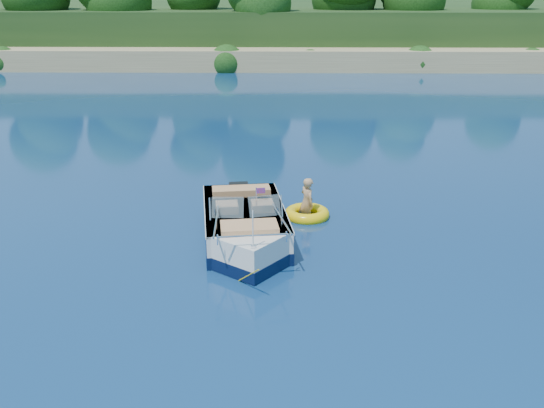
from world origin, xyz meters
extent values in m
plane|color=#0A204A|center=(0.00, 0.00, 0.00)|extent=(160.00, 160.00, 0.00)
cube|color=#907B53|center=(0.00, 38.00, 0.50)|extent=(170.00, 8.00, 2.00)
cube|color=black|center=(0.00, 65.00, 1.00)|extent=(170.00, 56.00, 6.00)
cylinder|color=#2F200F|center=(-18.00, 40.50, 3.10)|extent=(0.44, 0.44, 3.20)
cylinder|color=#2F200F|center=(0.00, 42.00, 3.30)|extent=(0.44, 0.44, 3.60)
cube|color=silver|center=(-2.95, 4.19, 0.29)|extent=(2.38, 3.82, 1.00)
cube|color=silver|center=(-2.71, 2.50, 0.29)|extent=(1.88, 1.88, 1.00)
cube|color=black|center=(-2.95, 4.19, 0.15)|extent=(2.41, 3.86, 0.29)
cube|color=black|center=(-2.71, 2.50, 0.15)|extent=(1.92, 1.92, 0.29)
cube|color=tan|center=(-2.99, 4.47, 0.57)|extent=(1.85, 2.70, 0.10)
cube|color=silver|center=(-2.95, 4.19, 0.76)|extent=(2.41, 3.82, 0.06)
cube|color=black|center=(-3.22, 6.14, 0.33)|extent=(0.56, 0.40, 0.86)
cube|color=#8C9EA5|center=(-3.28, 3.47, 1.04)|extent=(0.74, 0.25, 0.46)
cube|color=#8C9EA5|center=(-2.43, 3.59, 1.04)|extent=(0.78, 0.44, 0.46)
cube|color=tan|center=(-3.34, 3.89, 0.79)|extent=(0.59, 0.59, 0.38)
cube|color=tan|center=(-2.49, 4.01, 0.79)|extent=(0.59, 0.59, 0.38)
cube|color=tan|center=(-3.08, 5.13, 0.79)|extent=(1.54, 0.72, 0.36)
cube|color=tan|center=(-2.74, 2.68, 0.77)|extent=(1.34, 0.88, 0.32)
cylinder|color=silver|center=(-2.61, 1.79, 1.19)|extent=(0.03, 0.03, 0.81)
cube|color=red|center=(-2.52, 3.58, 1.42)|extent=(0.21, 0.04, 0.13)
cube|color=silver|center=(-2.61, 1.74, 0.82)|extent=(0.10, 0.07, 0.05)
cylinder|color=yellow|center=(-2.70, 1.39, 0.33)|extent=(0.50, 0.92, 0.73)
torus|color=yellow|center=(-1.36, 5.59, 0.08)|extent=(1.39, 1.39, 0.32)
torus|color=#BB091A|center=(-1.36, 5.59, 0.10)|extent=(1.14, 1.14, 0.11)
imported|color=tan|center=(-1.37, 5.61, 0.00)|extent=(0.68, 0.84, 1.52)
camera|label=1|loc=(-2.02, -9.63, 5.86)|focal=40.00mm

